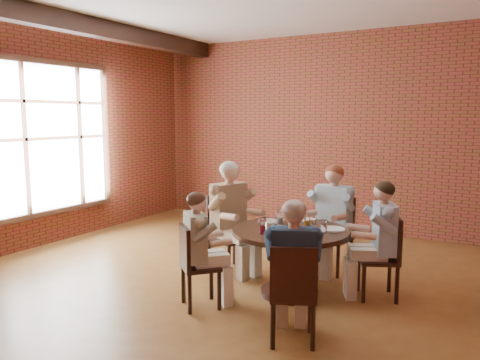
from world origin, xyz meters
The scene contains 29 objects.
floor centered at (0.00, 0.00, 0.00)m, with size 7.00×7.00×0.00m, color olive.
wall_back centered at (0.00, 3.50, 1.70)m, with size 7.00×7.00×0.00m, color maroon.
wall_left centered at (-3.25, 0.00, 1.70)m, with size 7.00×7.00×0.00m, color maroon.
ceiling_beam centered at (-2.45, 0.00, 3.27)m, with size 0.22×6.90×0.26m, color black.
window centered at (-3.18, 0.40, 1.65)m, with size 0.10×2.16×2.36m.
dining_table centered at (0.90, 0.22, 0.53)m, with size 1.28×1.28×0.75m.
chair_a centered at (1.84, 0.67, 0.50)m, with size 0.54×0.54×0.91m.
diner_a centered at (1.76, 0.64, 0.65)m, with size 0.50×0.62×1.29m, color #376290, non-canonical shape.
chair_b centered at (1.04, 1.32, 0.52)m, with size 0.50×0.50×0.96m.
diner_b centered at (1.03, 1.23, 0.69)m, with size 0.55×0.68×1.37m, color #98B5C1, non-canonical shape.
chair_c centered at (-0.16, 0.62, 0.53)m, with size 0.60×0.60×0.98m.
diner_c centered at (-0.07, 0.58, 0.71)m, with size 0.58×0.71×1.42m, color brown, non-canonical shape.
chair_d centered at (0.19, -0.60, 0.48)m, with size 0.52×0.52×0.87m.
diner_d centered at (0.23, -0.54, 0.61)m, with size 0.46×0.56×1.22m, color #B49B8E, non-canonical shape.
chair_e centered at (1.40, -0.83, 0.50)m, with size 0.53×0.53×0.91m.
diner_e centered at (1.37, -0.76, 0.64)m, with size 0.49×0.61×1.28m, color #192D48, non-canonical shape.
plate_a centered at (1.31, 0.44, 0.76)m, with size 0.26×0.26×0.01m, color white.
plate_b centered at (0.86, 0.72, 0.76)m, with size 0.26×0.26×0.01m, color white.
plate_c centered at (0.53, 0.43, 0.76)m, with size 0.26×0.26×0.01m, color white.
plate_d centered at (1.20, -0.12, 0.76)m, with size 0.26×0.26×0.01m, color white.
glass_a centered at (1.27, 0.26, 0.82)m, with size 0.07×0.07×0.14m, color white.
glass_b centered at (1.05, 0.35, 0.82)m, with size 0.07×0.07×0.14m, color white.
glass_c centered at (0.61, 0.52, 0.82)m, with size 0.07×0.07×0.14m, color white.
glass_d centered at (0.71, 0.36, 0.82)m, with size 0.07×0.07×0.14m, color white.
glass_e centered at (0.66, 0.04, 0.82)m, with size 0.07×0.07×0.14m, color white.
glass_f centered at (0.73, -0.11, 0.82)m, with size 0.07×0.07×0.14m, color white.
glass_g centered at (0.98, 0.02, 0.82)m, with size 0.07×0.07×0.14m, color white.
glass_h centered at (1.19, 0.17, 0.82)m, with size 0.07×0.07×0.14m, color white.
smartphone centered at (1.30, -0.08, 0.75)m, with size 0.08×0.16×0.01m, color black.
Camera 1 is at (2.95, -4.40, 1.99)m, focal length 35.00 mm.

